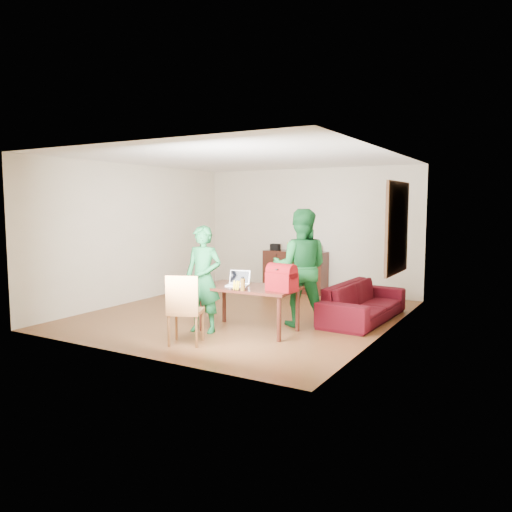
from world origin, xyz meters
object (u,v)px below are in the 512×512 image
Objects in this scene: table at (249,292)px; person_near at (203,279)px; chair at (186,324)px; bottle at (243,284)px; laptop at (237,283)px; sofa at (363,302)px; person_far at (301,268)px; red_bag at (282,280)px.

person_near is (-0.58, -0.38, 0.20)m from table.
chair is 4.88× the size of bottle.
laptop reaches higher than table.
table is 0.71× the size of sofa.
table is 0.72m from person_near.
person_far reaches higher than red_bag.
red_bag is at bearing 73.92° from person_far.
laptop is at bearing 31.65° from person_near.
person_near is at bearing -155.62° from laptop.
sofa is (1.86, 1.95, -0.50)m from person_near.
person_far is at bearing 68.52° from bottle.
chair reaches higher than table.
bottle is 0.56m from red_bag.
bottle is at bearing -6.22° from person_near.
table is at bearing -178.95° from red_bag.
person_far is at bearing 31.46° from laptop.
bottle is (0.50, 0.70, 0.50)m from chair.
table reaches higher than sofa.
table is 4.04× the size of laptop.
person_near is at bearing 138.86° from sofa.
person_near is at bearing -156.54° from red_bag.
person_near is 0.87× the size of person_far.
chair is 1.12m from laptop.
red_bag is at bearing 160.20° from sofa.
chair is 1.49m from red_bag.
chair is at bearing -117.79° from laptop.
sofa is (1.18, 1.93, -0.48)m from bottle.
red_bag is 1.88m from sofa.
red_bag reaches higher than laptop.
chair is 3.11m from sofa.
red_bag is at bearing -10.93° from table.
red_bag is (0.50, 0.26, 0.06)m from bottle.
bottle is at bearing 47.10° from person_far.
table is 0.23m from laptop.
bottle is at bearing -142.63° from red_bag.
table is 1.17m from chair.
laptop is 0.18× the size of sofa.
laptop is (-0.71, -0.76, -0.20)m from person_far.
person_far is (1.10, 1.10, 0.12)m from person_near.
sofa is at bearing 48.81° from table.
person_far reaches higher than bottle.
person_far is at bearing 105.12° from red_bag.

